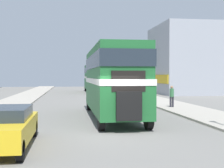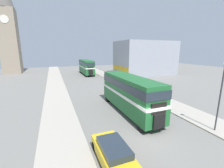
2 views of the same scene
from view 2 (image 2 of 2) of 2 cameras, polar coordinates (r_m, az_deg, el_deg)
ground_plane at (r=13.41m, az=14.03°, el=-18.56°), size 120.00×120.00×0.00m
sidewalk_right at (r=17.84m, az=32.42°, el=-11.88°), size 3.50×120.00×0.12m
sidewalk_left at (r=11.44m, az=-17.90°, el=-24.53°), size 3.50×120.00×0.12m
double_decker_bus at (r=16.85m, az=6.59°, el=-2.76°), size 2.52×10.52×4.07m
bus_distant at (r=44.70m, az=-9.74°, el=6.79°), size 2.55×10.61×4.20m
car_parked_near at (r=9.91m, az=1.02°, el=-25.56°), size 1.69×4.69×1.39m
pedestrian_walking at (r=23.58m, az=12.60°, el=-2.02°), size 0.33×0.33×1.62m
street_lamp at (r=15.07m, az=36.29°, el=-0.98°), size 0.36×0.36×5.86m
church_tower at (r=55.81m, az=-35.04°, el=17.67°), size 5.01×5.01×27.25m
shop_building_block at (r=45.56m, az=12.30°, el=9.63°), size 15.89×10.51×9.49m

